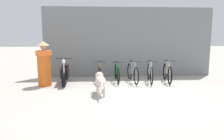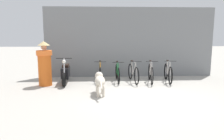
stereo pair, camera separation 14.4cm
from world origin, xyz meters
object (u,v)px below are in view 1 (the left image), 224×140
object	(u,v)px
bicycle_1	(117,73)
bicycle_2	(133,73)
bicycle_0	(100,73)
bicycle_4	(167,73)
bicycle_3	(150,73)
stray_dog	(100,81)
person_in_robes	(44,64)
motorcycle	(65,73)

from	to	relation	value
bicycle_1	bicycle_2	world-z (taller)	bicycle_2
bicycle_0	bicycle_1	world-z (taller)	bicycle_0
bicycle_2	bicycle_4	distance (m)	1.41
bicycle_2	bicycle_4	bearing A→B (deg)	80.89
bicycle_3	bicycle_4	world-z (taller)	bicycle_4
bicycle_1	bicycle_3	size ratio (longest dim) A/B	1.00
bicycle_4	bicycle_2	bearing A→B (deg)	-86.88
bicycle_0	stray_dog	distance (m)	2.04
bicycle_1	bicycle_3	bearing A→B (deg)	80.50
bicycle_0	stray_dog	xyz separation A→B (m)	(-0.01, -2.04, 0.10)
bicycle_1	bicycle_4	world-z (taller)	bicycle_4
bicycle_3	person_in_robes	size ratio (longest dim) A/B	1.01
bicycle_2	person_in_robes	size ratio (longest dim) A/B	1.04
bicycle_3	motorcycle	world-z (taller)	motorcycle
bicycle_3	motorcycle	bearing A→B (deg)	-82.89
bicycle_2	person_in_robes	xyz separation A→B (m)	(-3.40, -0.49, 0.47)
bicycle_2	motorcycle	world-z (taller)	motorcycle
motorcycle	stray_dog	size ratio (longest dim) A/B	1.51
bicycle_1	bicycle_3	xyz separation A→B (m)	(1.32, -0.21, 0.02)
bicycle_2	stray_dog	world-z (taller)	bicycle_2
bicycle_1	person_in_robes	size ratio (longest dim) A/B	1.01
bicycle_3	person_in_robes	bearing A→B (deg)	-77.64
bicycle_1	bicycle_2	xyz separation A→B (m)	(0.64, -0.10, 0.01)
bicycle_1	stray_dog	world-z (taller)	bicycle_1
bicycle_2	bicycle_3	xyz separation A→B (m)	(0.69, -0.11, 0.01)
bicycle_4	stray_dog	world-z (taller)	bicycle_4
bicycle_3	stray_dog	size ratio (longest dim) A/B	1.30
bicycle_0	stray_dog	world-z (taller)	bicycle_0
motorcycle	bicycle_1	bearing A→B (deg)	92.50
bicycle_4	person_in_robes	size ratio (longest dim) A/B	1.00
bicycle_1	motorcycle	world-z (taller)	motorcycle
bicycle_0	bicycle_2	bearing A→B (deg)	81.53
bicycle_0	bicycle_2	world-z (taller)	bicycle_2
bicycle_2	person_in_robes	world-z (taller)	person_in_robes
bicycle_3	stray_dog	world-z (taller)	bicycle_3
bicycle_0	motorcycle	distance (m)	1.39
stray_dog	person_in_robes	world-z (taller)	person_in_robes
bicycle_0	bicycle_3	world-z (taller)	bicycle_3
person_in_robes	motorcycle	bearing A→B (deg)	-159.54
motorcycle	bicycle_2	bearing A→B (deg)	89.05
bicycle_3	motorcycle	xyz separation A→B (m)	(-3.39, -0.00, 0.04)
bicycle_3	person_in_robes	world-z (taller)	person_in_robes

